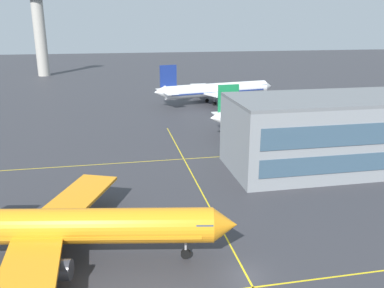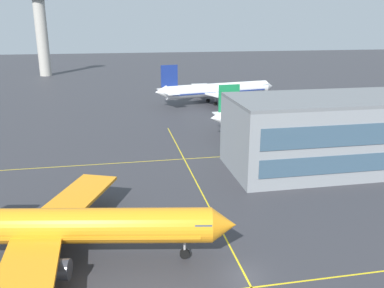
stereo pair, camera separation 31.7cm
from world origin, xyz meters
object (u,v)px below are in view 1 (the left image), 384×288
Objects in this scene: airliner_second_row at (286,115)px; control_tower at (39,26)px; airliner_front_gate at (60,227)px; airliner_third_row at (215,90)px.

control_tower is (-68.72, 114.11, 18.32)m from airliner_second_row.
control_tower is (-25.07, 157.21, 18.36)m from airliner_front_gate.
airliner_second_row is 0.95× the size of control_tower.
control_tower reaches higher than airliner_second_row.
airliner_third_row is 101.63m from control_tower.
airliner_second_row is at bearing -58.94° from control_tower.
airliner_second_row is 35.87m from airliner_third_row.
airliner_second_row is at bearing -78.12° from airliner_third_row.
airliner_second_row is 134.46m from control_tower.
airliner_third_row is (-7.38, 35.10, 0.30)m from airliner_second_row.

